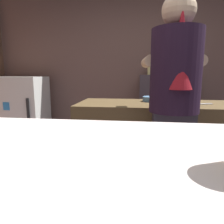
{
  "coord_description": "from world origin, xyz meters",
  "views": [
    {
      "loc": [
        -0.14,
        -1.36,
        1.18
      ],
      "look_at": [
        -0.22,
        -0.75,
        1.06
      ],
      "focal_mm": 33.29,
      "sensor_mm": 36.0,
      "label": 1
    }
  ],
  "objects_px": {
    "bottle_hot_sauce": "(181,68)",
    "chefs_knife": "(199,104)",
    "mixing_bowl": "(152,99)",
    "bottle_vinegar": "(158,70)",
    "mini_fridge": "(24,112)",
    "bottle_olive_oil": "(166,70)",
    "bottle_soy": "(150,69)",
    "bartender": "(174,103)"
  },
  "relations": [
    {
      "from": "bottle_hot_sauce",
      "to": "chefs_knife",
      "type": "bearing_deg",
      "value": -93.6
    },
    {
      "from": "mixing_bowl",
      "to": "bottle_vinegar",
      "type": "distance_m",
      "value": 1.21
    },
    {
      "from": "mini_fridge",
      "to": "bottle_olive_oil",
      "type": "height_order",
      "value": "bottle_olive_oil"
    },
    {
      "from": "bottle_olive_oil",
      "to": "bottle_soy",
      "type": "relative_size",
      "value": 0.79
    },
    {
      "from": "mini_fridge",
      "to": "bottle_vinegar",
      "type": "relative_size",
      "value": 6.42
    },
    {
      "from": "mixing_bowl",
      "to": "bottle_olive_oil",
      "type": "relative_size",
      "value": 0.99
    },
    {
      "from": "bottle_soy",
      "to": "bottle_vinegar",
      "type": "bearing_deg",
      "value": -50.61
    },
    {
      "from": "bottle_vinegar",
      "to": "bottle_hot_sauce",
      "type": "relative_size",
      "value": 0.69
    },
    {
      "from": "mini_fridge",
      "to": "mixing_bowl",
      "type": "xyz_separation_m",
      "value": [
        1.98,
        -1.08,
        0.37
      ]
    },
    {
      "from": "chefs_knife",
      "to": "bottle_soy",
      "type": "distance_m",
      "value": 1.55
    },
    {
      "from": "mixing_bowl",
      "to": "bottle_vinegar",
      "type": "relative_size",
      "value": 0.97
    },
    {
      "from": "bottle_olive_oil",
      "to": "bottle_soy",
      "type": "bearing_deg",
      "value": 155.03
    },
    {
      "from": "bottle_vinegar",
      "to": "bottle_hot_sauce",
      "type": "bearing_deg",
      "value": 2.58
    },
    {
      "from": "bottle_hot_sauce",
      "to": "bottle_olive_oil",
      "type": "bearing_deg",
      "value": 176.49
    },
    {
      "from": "bottle_vinegar",
      "to": "bottle_soy",
      "type": "bearing_deg",
      "value": 129.39
    },
    {
      "from": "bottle_olive_oil",
      "to": "bottle_soy",
      "type": "xyz_separation_m",
      "value": [
        -0.24,
        0.11,
        0.02
      ]
    },
    {
      "from": "bottle_olive_oil",
      "to": "bottle_vinegar",
      "type": "height_order",
      "value": "bottle_vinegar"
    },
    {
      "from": "mini_fridge",
      "to": "bottle_olive_oil",
      "type": "distance_m",
      "value": 2.36
    },
    {
      "from": "bartender",
      "to": "mixing_bowl",
      "type": "height_order",
      "value": "bartender"
    },
    {
      "from": "bottle_soy",
      "to": "chefs_knife",
      "type": "bearing_deg",
      "value": -76.0
    },
    {
      "from": "mini_fridge",
      "to": "bottle_vinegar",
      "type": "distance_m",
      "value": 2.23
    },
    {
      "from": "bartender",
      "to": "bottle_olive_oil",
      "type": "xyz_separation_m",
      "value": [
        0.15,
        1.76,
        0.26
      ]
    },
    {
      "from": "chefs_knife",
      "to": "bottle_soy",
      "type": "height_order",
      "value": "bottle_soy"
    },
    {
      "from": "chefs_knife",
      "to": "bottle_hot_sauce",
      "type": "distance_m",
      "value": 1.39
    },
    {
      "from": "bottle_vinegar",
      "to": "mini_fridge",
      "type": "bearing_deg",
      "value": -177.67
    },
    {
      "from": "mini_fridge",
      "to": "bottle_hot_sauce",
      "type": "distance_m",
      "value": 2.56
    },
    {
      "from": "bartender",
      "to": "chefs_knife",
      "type": "bearing_deg",
      "value": -38.36
    },
    {
      "from": "mixing_bowl",
      "to": "bottle_soy",
      "type": "distance_m",
      "value": 1.34
    },
    {
      "from": "bottle_olive_oil",
      "to": "mini_fridge",
      "type": "bearing_deg",
      "value": -177.09
    },
    {
      "from": "chefs_knife",
      "to": "bottle_hot_sauce",
      "type": "relative_size",
      "value": 0.94
    },
    {
      "from": "bartender",
      "to": "bottle_olive_oil",
      "type": "height_order",
      "value": "bartender"
    },
    {
      "from": "mini_fridge",
      "to": "bartender",
      "type": "height_order",
      "value": "bartender"
    },
    {
      "from": "chefs_knife",
      "to": "bottle_olive_oil",
      "type": "xyz_separation_m",
      "value": [
        -0.12,
        1.35,
        0.32
      ]
    },
    {
      "from": "bottle_soy",
      "to": "mixing_bowl",
      "type": "bearing_deg",
      "value": -91.5
    },
    {
      "from": "bottle_soy",
      "to": "bartender",
      "type": "bearing_deg",
      "value": -87.39
    },
    {
      "from": "bartender",
      "to": "mini_fridge",
      "type": "bearing_deg",
      "value": 48.12
    },
    {
      "from": "bartender",
      "to": "bottle_vinegar",
      "type": "height_order",
      "value": "bartender"
    },
    {
      "from": "bottle_soy",
      "to": "bottle_hot_sauce",
      "type": "distance_m",
      "value": 0.47
    },
    {
      "from": "mini_fridge",
      "to": "mixing_bowl",
      "type": "distance_m",
      "value": 2.29
    },
    {
      "from": "mixing_bowl",
      "to": "bottle_hot_sauce",
      "type": "distance_m",
      "value": 1.31
    },
    {
      "from": "bottle_soy",
      "to": "bottle_hot_sauce",
      "type": "relative_size",
      "value": 0.86
    },
    {
      "from": "bottle_hot_sauce",
      "to": "bottle_soy",
      "type": "bearing_deg",
      "value": 164.5
    }
  ]
}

